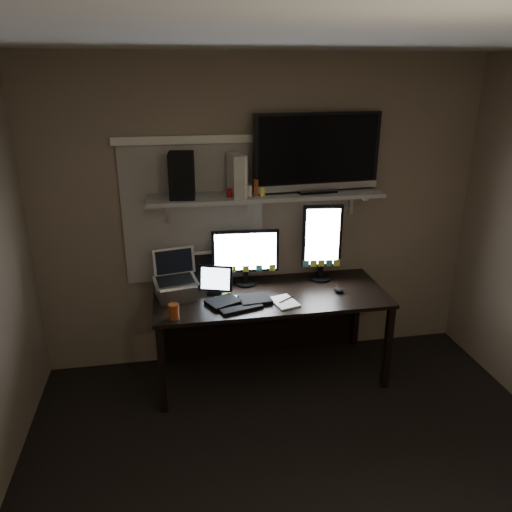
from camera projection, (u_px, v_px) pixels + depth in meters
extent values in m
plane|color=silver|center=(349.00, 33.00, 1.95)|extent=(3.60, 3.60, 0.00)
plane|color=#766754|center=(262.00, 216.00, 4.05)|extent=(3.60, 0.00, 3.60)
cube|color=#BCB5A9|center=(194.00, 214.00, 3.93)|extent=(1.10, 0.02, 1.10)
cube|color=black|center=(270.00, 295.00, 3.89)|extent=(1.80, 0.75, 0.03)
cube|color=black|center=(262.00, 316.00, 4.35)|extent=(1.80, 0.02, 0.70)
cube|color=black|center=(162.00, 370.00, 3.57)|extent=(0.05, 0.05, 0.70)
cube|color=black|center=(388.00, 348.00, 3.85)|extent=(0.05, 0.05, 0.70)
cube|color=black|center=(162.00, 326.00, 4.19)|extent=(0.05, 0.05, 0.70)
cube|color=black|center=(356.00, 310.00, 4.47)|extent=(0.05, 0.05, 0.70)
cube|color=#A6A6A2|center=(266.00, 196.00, 3.82)|extent=(1.80, 0.35, 0.03)
cube|color=black|center=(245.00, 257.00, 3.98)|extent=(0.54, 0.09, 0.47)
cube|color=black|center=(322.00, 242.00, 4.05)|extent=(0.33, 0.09, 0.65)
cube|color=black|center=(239.00, 301.00, 3.73)|extent=(0.52, 0.31, 0.03)
ellipsoid|color=black|center=(338.00, 289.00, 3.92)|extent=(0.08, 0.11, 0.04)
cube|color=silver|center=(284.00, 302.00, 3.73)|extent=(0.22, 0.26, 0.01)
cube|color=black|center=(215.00, 280.00, 3.85)|extent=(0.29, 0.19, 0.23)
cube|color=black|center=(207.00, 267.00, 4.04)|extent=(0.22, 0.11, 0.27)
cube|color=#B8B7BC|center=(175.00, 277.00, 3.75)|extent=(0.36, 0.32, 0.36)
cylinder|color=brown|center=(174.00, 311.00, 3.48)|extent=(0.09, 0.09, 0.11)
cube|color=black|center=(317.00, 153.00, 3.77)|extent=(1.00, 0.25, 0.60)
cube|color=silver|center=(237.00, 175.00, 3.70)|extent=(0.12, 0.27, 0.31)
cube|color=black|center=(182.00, 175.00, 3.63)|extent=(0.20, 0.24, 0.33)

